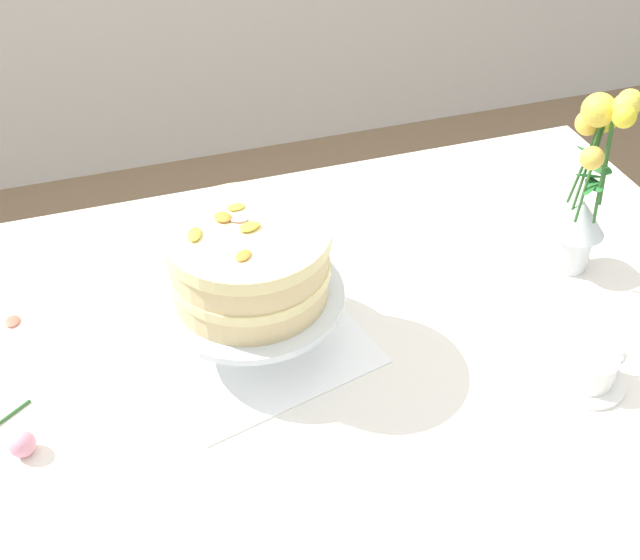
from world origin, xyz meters
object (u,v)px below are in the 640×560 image
cake_stand (252,300)px  fallen_rose (21,443)px  dining_table (364,376)px  teacup (590,371)px  layer_cake (249,261)px  flower_vase (588,188)px

cake_stand → fallen_rose: size_ratio=2.52×
dining_table → teacup: teacup is taller
cake_stand → fallen_rose: bearing=-162.1°
cake_stand → teacup: cake_stand is taller
dining_table → layer_cake: layer_cake is taller
fallen_rose → flower_vase: bearing=7.6°
dining_table → layer_cake: 0.31m
fallen_rose → teacup: bearing=-8.9°
cake_stand → dining_table: bearing=-18.6°
dining_table → cake_stand: bearing=161.4°
dining_table → layer_cake: bearing=161.4°
cake_stand → flower_vase: size_ratio=0.83×
dining_table → flower_vase: size_ratio=4.03×
dining_table → fallen_rose: fallen_rose is taller
layer_cake → cake_stand: bearing=-20.9°
fallen_rose → dining_table: bearing=6.4°
flower_vase → fallen_rose: 0.97m
cake_stand → layer_cake: size_ratio=1.17×
dining_table → cake_stand: cake_stand is taller
flower_vase → teacup: bearing=-116.1°
layer_cake → teacup: layer_cake is taller
dining_table → fallen_rose: bearing=-173.6°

